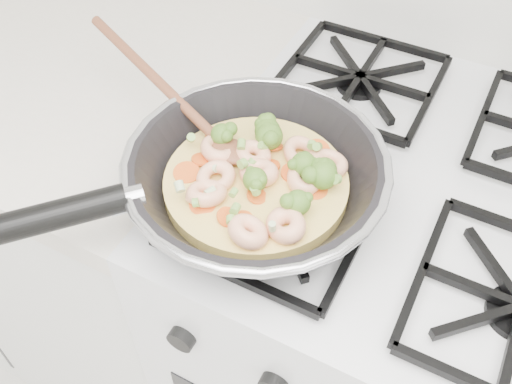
% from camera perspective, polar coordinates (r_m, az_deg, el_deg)
% --- Properties ---
extents(stove, '(0.60, 0.60, 0.92)m').
position_cam_1_polar(stove, '(1.16, 11.57, -13.89)').
color(stove, white).
rests_on(stove, ground).
extents(counter_left, '(1.00, 0.60, 0.90)m').
position_cam_1_polar(counter_left, '(1.44, -19.68, -0.26)').
color(counter_left, white).
rests_on(counter_left, ground).
extents(skillet, '(0.49, 0.41, 0.10)m').
position_cam_1_polar(skillet, '(0.70, -0.28, 1.61)').
color(skillet, black).
rests_on(skillet, stove).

